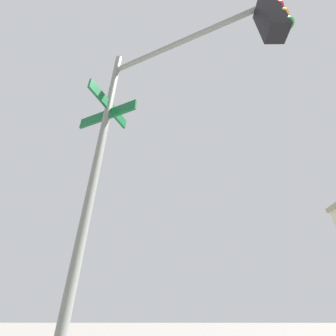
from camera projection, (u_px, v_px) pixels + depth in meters
The scene contains 1 object.
traffic_signal_near at pixel (177, 93), 3.28m from camera, with size 1.69×3.25×5.83m.
Camera 1 is at (-4.18, -6.33, 1.40)m, focal length 24.03 mm.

